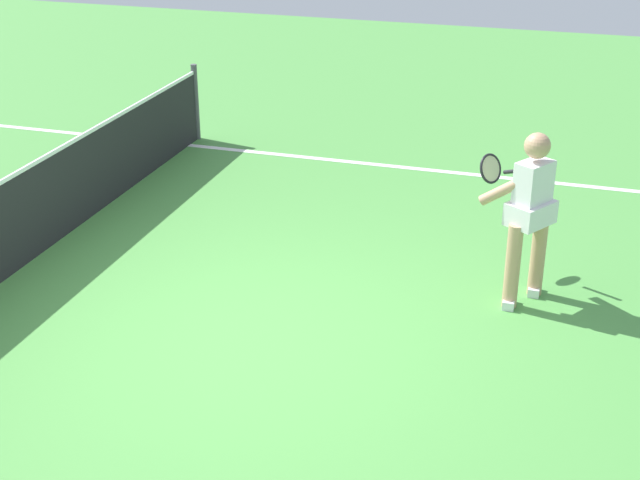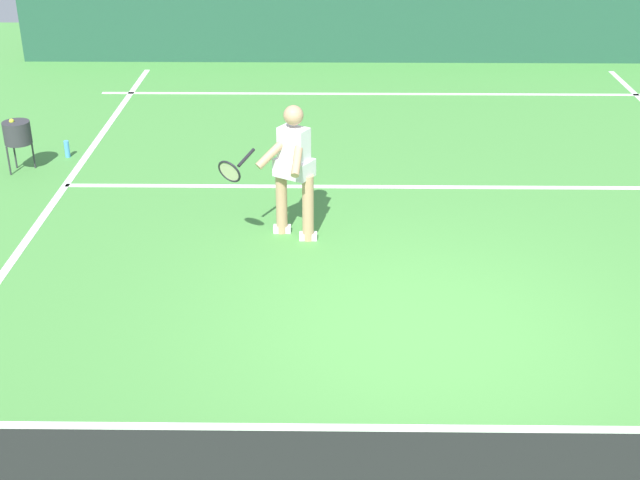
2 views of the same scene
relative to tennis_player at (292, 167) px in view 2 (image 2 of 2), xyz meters
The scene contains 7 objects.
ground_plane 2.56m from the tennis_player, 123.17° to the left, with size 26.37×26.37×0.00m, color #4C9342.
court_back_wall 7.93m from the tennis_player, 99.58° to the right, with size 13.69×0.24×1.82m, color #23513D.
baseline_marking 5.84m from the tennis_player, 103.21° to the right, with size 9.69×0.10×0.01m, color white.
service_line_marking 2.16m from the tennis_player, 131.70° to the right, with size 8.69×0.10×0.01m, color white.
tennis_player is the anchor object (origin of this frame).
ball_hopper 4.23m from the tennis_player, 27.81° to the right, with size 0.36×0.36×0.74m.
water_bottle 4.19m from the tennis_player, 37.57° to the right, with size 0.07×0.07×0.24m, color #4C9EE5.
Camera 2 is at (0.90, 7.02, 4.40)m, focal length 49.29 mm.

